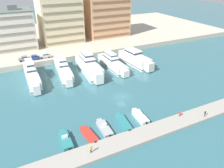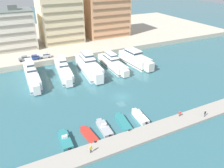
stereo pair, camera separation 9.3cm
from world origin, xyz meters
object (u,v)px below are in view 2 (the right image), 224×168
(motorboat_white_center, at_px, (140,117))
(pedestrian_far_side, at_px, (180,113))
(motorboat_teal_center_left, at_px, (123,122))
(pedestrian_mid_deck, at_px, (205,113))
(yacht_ivory_center_left, at_px, (112,63))
(motorboat_teal_far_left, at_px, (65,140))
(yacht_white_far_left, at_px, (32,74))
(car_grey_far_left, at_px, (24,58))
(motorboat_grey_mid_left, at_px, (104,128))
(yacht_ivory_center, at_px, (135,59))
(car_silver_mid_left, at_px, (45,55))
(yacht_white_left, at_px, (63,69))
(motorboat_red_left, at_px, (89,135))
(pedestrian_near_edge, at_px, (91,148))
(car_blue_left, at_px, (34,57))
(yacht_white_mid_left, at_px, (89,65))

(motorboat_white_center, relative_size, pedestrian_far_side, 4.24)
(motorboat_teal_center_left, relative_size, pedestrian_mid_deck, 4.29)
(yacht_ivory_center_left, bearing_deg, motorboat_teal_far_left, -130.31)
(yacht_white_far_left, xyz_separation_m, car_grey_far_left, (-0.44, 14.50, 0.72))
(motorboat_white_center, bearing_deg, motorboat_grey_mid_left, 179.23)
(motorboat_teal_center_left, xyz_separation_m, pedestrian_mid_deck, (18.93, -7.14, 1.27))
(yacht_ivory_center, distance_m, car_silver_mid_left, 35.34)
(motorboat_grey_mid_left, bearing_deg, pedestrian_mid_deck, -17.00)
(yacht_white_left, xyz_separation_m, pedestrian_mid_deck, (24.07, -41.08, -0.45))
(yacht_white_left, distance_m, motorboat_red_left, 34.74)
(yacht_white_far_left, bearing_deg, pedestrian_near_edge, -82.55)
(yacht_white_far_left, distance_m, car_blue_left, 14.37)
(motorboat_grey_mid_left, relative_size, pedestrian_near_edge, 3.91)
(yacht_white_left, xyz_separation_m, motorboat_white_center, (9.92, -33.92, -1.60))
(car_grey_far_left, height_order, pedestrian_mid_deck, car_grey_far_left)
(yacht_ivory_center_left, xyz_separation_m, motorboat_white_center, (-8.36, -32.08, -1.38))
(motorboat_red_left, distance_m, motorboat_white_center, 13.70)
(yacht_ivory_center, height_order, motorboat_grey_mid_left, yacht_ivory_center)
(motorboat_grey_mid_left, bearing_deg, pedestrian_far_side, -13.77)
(yacht_white_mid_left, relative_size, car_silver_mid_left, 5.13)
(motorboat_teal_far_left, height_order, motorboat_white_center, motorboat_teal_far_left)
(motorboat_teal_far_left, bearing_deg, pedestrian_near_edge, -58.92)
(car_silver_mid_left, bearing_deg, car_blue_left, -177.09)
(yacht_white_mid_left, height_order, motorboat_teal_center_left, yacht_white_mid_left)
(pedestrian_near_edge, bearing_deg, yacht_white_left, 82.26)
(motorboat_grey_mid_left, bearing_deg, motorboat_teal_center_left, -1.71)
(yacht_ivory_center, bearing_deg, motorboat_teal_center_left, -126.04)
(car_blue_left, bearing_deg, motorboat_grey_mid_left, -80.82)
(motorboat_teal_center_left, bearing_deg, yacht_ivory_center, 53.96)
(pedestrian_near_edge, bearing_deg, car_grey_far_left, 95.93)
(yacht_white_left, bearing_deg, pedestrian_mid_deck, -59.63)
(car_grey_far_left, bearing_deg, motorboat_red_left, -81.54)
(motorboat_white_center, xyz_separation_m, pedestrian_far_side, (8.63, -4.36, 1.03))
(yacht_white_mid_left, distance_m, yacht_ivory_center, 18.90)
(motorboat_red_left, height_order, pedestrian_near_edge, pedestrian_near_edge)
(motorboat_teal_center_left, relative_size, pedestrian_near_edge, 4.25)
(yacht_ivory_center, relative_size, car_grey_far_left, 4.54)
(yacht_ivory_center_left, xyz_separation_m, pedestrian_mid_deck, (5.79, -39.24, -0.23))
(yacht_white_left, bearing_deg, car_silver_mid_left, 103.05)
(motorboat_grey_mid_left, height_order, motorboat_teal_center_left, motorboat_grey_mid_left)
(yacht_ivory_center, bearing_deg, car_grey_far_left, 155.68)
(yacht_white_far_left, bearing_deg, motorboat_grey_mid_left, -72.18)
(yacht_white_far_left, height_order, car_blue_left, yacht_white_far_left)
(pedestrian_far_side, bearing_deg, yacht_ivory_center_left, 90.43)
(yacht_white_left, height_order, motorboat_teal_center_left, yacht_white_left)
(yacht_white_mid_left, bearing_deg, yacht_ivory_center, -2.72)
(yacht_ivory_center_left, height_order, pedestrian_mid_deck, yacht_ivory_center_left)
(yacht_white_far_left, distance_m, motorboat_teal_center_left, 37.37)
(car_grey_far_left, bearing_deg, car_silver_mid_left, -2.05)
(yacht_ivory_center_left, relative_size, motorboat_white_center, 3.12)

